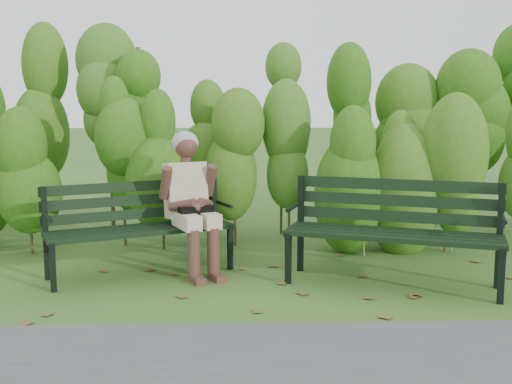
{
  "coord_description": "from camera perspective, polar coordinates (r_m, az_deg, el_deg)",
  "views": [
    {
      "loc": [
        -0.16,
        -4.9,
        1.49
      ],
      "look_at": [
        0.0,
        0.35,
        0.75
      ],
      "focal_mm": 42.0,
      "sensor_mm": 36.0,
      "label": 1
    }
  ],
  "objects": [
    {
      "name": "ground",
      "position": [
        5.13,
        0.12,
        -8.88
      ],
      "size": [
        80.0,
        80.0,
        0.0
      ],
      "primitive_type": "plane",
      "color": "#385D28"
    },
    {
      "name": "hedge_band",
      "position": [
        6.77,
        -0.4,
        6.05
      ],
      "size": [
        11.04,
        1.67,
        2.42
      ],
      "color": "#47381E",
      "rests_on": "ground"
    },
    {
      "name": "leaf_litter",
      "position": [
        4.97,
        -4.48,
        -9.41
      ],
      "size": [
        5.68,
        2.2,
        0.01
      ],
      "color": "brown",
      "rests_on": "ground"
    },
    {
      "name": "bench_left",
      "position": [
        5.52,
        -11.19,
        -2.63
      ],
      "size": [
        1.72,
        1.16,
        0.82
      ],
      "color": "black",
      "rests_on": "ground"
    },
    {
      "name": "bench_right",
      "position": [
        5.22,
        13.0,
        -2.91
      ],
      "size": [
        1.86,
        1.15,
        0.88
      ],
      "color": "black",
      "rests_on": "ground"
    },
    {
      "name": "seated_woman",
      "position": [
        5.45,
        -6.26,
        -0.23
      ],
      "size": [
        0.63,
        0.82,
        1.28
      ],
      "color": "beige",
      "rests_on": "ground"
    }
  ]
}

